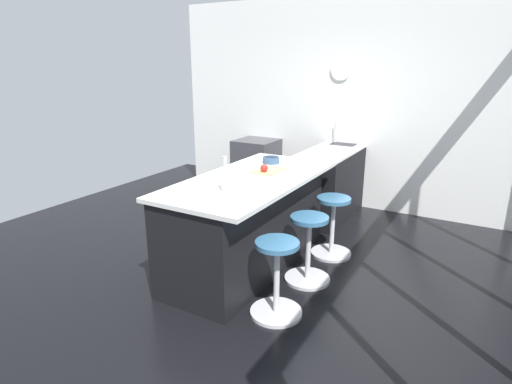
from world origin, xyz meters
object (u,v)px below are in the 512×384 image
stool_near_camera (277,281)px  apple_red (264,168)px  stool_by_window (332,228)px  fruit_bowl (271,160)px  cutting_board (269,170)px  kitchen_island (248,221)px  water_bottle (225,178)px  stool_middle (308,251)px  oven_range (257,168)px

stool_near_camera → apple_red: (-0.84, -0.59, 0.70)m
stool_by_window → fruit_bowl: (0.03, -0.74, 0.68)m
cutting_board → fruit_bowl: (-0.34, -0.15, 0.03)m
kitchen_island → water_bottle: bearing=9.9°
water_bottle → fruit_bowl: water_bottle is taller
water_bottle → stool_middle: bearing=132.0°
stool_by_window → cutting_board: (0.37, -0.59, 0.65)m
stool_middle → water_bottle: 1.09m
kitchen_island → fruit_bowl: (-0.63, -0.07, 0.51)m
stool_middle → cutting_board: size_ratio=1.84×
stool_near_camera → apple_red: size_ratio=8.52×
kitchen_island → water_bottle: (0.52, 0.09, 0.59)m
cutting_board → apple_red: 0.12m
stool_by_window → stool_near_camera: bearing=0.0°
stool_near_camera → fruit_bowl: 1.64m
stool_middle → fruit_bowl: fruit_bowl is taller
oven_range → cutting_board: 2.25m
oven_range → kitchen_island: 2.40m
stool_near_camera → fruit_bowl: fruit_bowl is taller
cutting_board → water_bottle: size_ratio=1.15×
kitchen_island → fruit_bowl: fruit_bowl is taller
stool_by_window → stool_middle: size_ratio=1.00×
stool_by_window → stool_middle: same height
oven_range → stool_by_window: bearing=50.6°
oven_range → fruit_bowl: bearing=34.8°
stool_middle → apple_red: (-0.18, -0.59, 0.70)m
kitchen_island → stool_near_camera: bearing=45.5°
stool_near_camera → apple_red: bearing=-145.2°
stool_middle → oven_range: bearing=-140.0°
kitchen_island → stool_middle: 0.69m
stool_by_window → fruit_bowl: 1.01m
oven_range → fruit_bowl: 1.91m
stool_near_camera → cutting_board: bearing=-148.2°
kitchen_island → stool_by_window: 0.96m
kitchen_island → fruit_bowl: 0.81m
stool_middle → fruit_bowl: bearing=-130.3°
stool_middle → cutting_board: cutting_board is taller
oven_range → apple_red: bearing=31.6°
stool_middle → water_bottle: (0.52, -0.58, 0.76)m
oven_range → stool_near_camera: (2.79, 1.79, -0.13)m
stool_by_window → fruit_bowl: fruit_bowl is taller
kitchen_island → apple_red: apple_red is taller
stool_near_camera → stool_middle: bearing=180.0°
cutting_board → kitchen_island: bearing=-15.2°
cutting_board → water_bottle: bearing=0.8°
water_bottle → cutting_board: bearing=-179.2°
stool_middle → stool_by_window: bearing=180.0°
stool_near_camera → water_bottle: 0.97m
apple_red → water_bottle: water_bottle is taller
kitchen_island → stool_near_camera: size_ratio=3.17×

